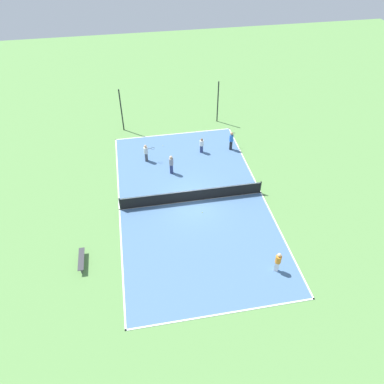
{
  "coord_description": "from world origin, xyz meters",
  "views": [
    {
      "loc": [
        -3.79,
        -20.67,
        18.85
      ],
      "look_at": [
        0.0,
        0.0,
        0.9
      ],
      "focal_mm": 35.0,
      "sensor_mm": 36.0,
      "label": 1
    }
  ],
  "objects": [
    {
      "name": "fence_post_back_right",
      "position": [
        4.6,
        11.31,
        2.08
      ],
      "size": [
        0.12,
        0.12,
        4.16
      ],
      "color": "black",
      "rests_on": "ground_plane"
    },
    {
      "name": "tennis_net",
      "position": [
        0.0,
        0.0,
        0.58
      ],
      "size": [
        10.75,
        0.1,
        1.09
      ],
      "color": "black",
      "rests_on": "court_surface"
    },
    {
      "name": "player_near_blue",
      "position": [
        4.66,
        6.22,
        1.02
      ],
      "size": [
        0.77,
        0.97,
        1.73
      ],
      "rotation": [
        0.0,
        0.0,
        1.02
      ],
      "color": "black",
      "rests_on": "court_surface"
    },
    {
      "name": "fence_post_back_left",
      "position": [
        -4.6,
        11.31,
        2.08
      ],
      "size": [
        0.12,
        0.12,
        4.16
      ],
      "color": "black",
      "rests_on": "ground_plane"
    },
    {
      "name": "player_far_white",
      "position": [
        -2.89,
        5.8,
        0.93
      ],
      "size": [
        0.95,
        0.38,
        1.59
      ],
      "rotation": [
        0.0,
        0.0,
        6.24
      ],
      "color": "#4C4C51",
      "rests_on": "court_surface"
    },
    {
      "name": "tennis_ball_midcourt",
      "position": [
        0.5,
        -1.41,
        0.06
      ],
      "size": [
        0.07,
        0.07,
        0.07
      ],
      "primitive_type": "sphere",
      "color": "#CCE033",
      "rests_on": "court_surface"
    },
    {
      "name": "ground_plane",
      "position": [
        0.0,
        0.0,
        0.0
      ],
      "size": [
        80.0,
        80.0,
        0.0
      ],
      "primitive_type": "plane",
      "color": "#60934C"
    },
    {
      "name": "player_baseline_gray",
      "position": [
        -1.03,
        3.71,
        0.99
      ],
      "size": [
        0.43,
        0.43,
        1.69
      ],
      "rotation": [
        0.0,
        0.0,
        2.93
      ],
      "color": "navy",
      "rests_on": "court_surface"
    },
    {
      "name": "tennis_ball_right_alley",
      "position": [
        -1.25,
        7.8,
        0.06
      ],
      "size": [
        0.07,
        0.07,
        0.07
      ],
      "primitive_type": "sphere",
      "color": "#CCE033",
      "rests_on": "court_surface"
    },
    {
      "name": "player_near_white",
      "position": [
        2.0,
        6.24,
        0.8
      ],
      "size": [
        0.5,
        0.5,
        1.39
      ],
      "rotation": [
        0.0,
        0.0,
        1.02
      ],
      "color": "navy",
      "rests_on": "court_surface"
    },
    {
      "name": "court_surface",
      "position": [
        0.0,
        0.0,
        0.01
      ],
      "size": [
        10.95,
        19.43,
        0.02
      ],
      "color": "#4C729E",
      "rests_on": "ground_plane"
    },
    {
      "name": "player_center_orange",
      "position": [
        3.97,
        -7.32,
        0.91
      ],
      "size": [
        0.5,
        0.5,
        1.57
      ],
      "rotation": [
        0.0,
        0.0,
        5.64
      ],
      "color": "white",
      "rests_on": "court_surface"
    },
    {
      "name": "bench",
      "position": [
        -7.91,
        -4.56,
        0.39
      ],
      "size": [
        0.36,
        1.84,
        0.45
      ],
      "rotation": [
        0.0,
        0.0,
        1.57
      ],
      "color": "#333338",
      "rests_on": "ground_plane"
    }
  ]
}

